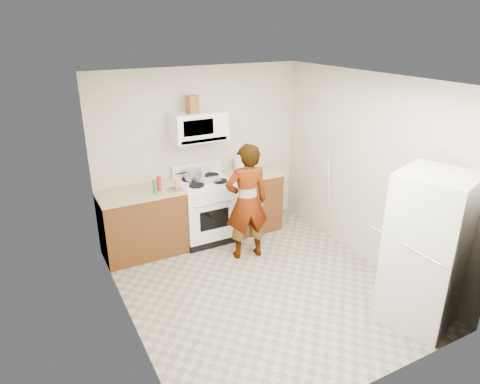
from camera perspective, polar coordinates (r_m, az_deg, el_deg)
floor at (r=5.47m, az=2.87°, el=-12.34°), size 3.60×3.60×0.00m
back_wall at (r=6.39m, az=-5.17°, el=5.20°), size 3.20×0.02×2.50m
right_wall at (r=5.81m, az=16.72°, el=2.65°), size 0.02×3.60×2.50m
cabinet_left at (r=6.10m, az=-12.82°, el=-4.17°), size 1.12×0.62×0.90m
counter_left at (r=5.92m, az=-13.20°, el=-0.09°), size 1.14×0.64×0.03m
cabinet_right at (r=6.69m, az=1.44°, el=-1.23°), size 0.80×0.62×0.90m
counter_right at (r=6.52m, az=1.47°, el=2.55°), size 0.82×0.64×0.03m
gas_range at (r=6.35m, az=-4.68°, el=-2.25°), size 0.76×0.65×1.13m
microwave at (r=6.08m, az=-5.52°, el=8.71°), size 0.76×0.38×0.40m
person at (r=5.73m, az=0.91°, el=-1.35°), size 0.66×0.50×1.62m
fridge at (r=4.89m, az=23.55°, el=-7.17°), size 0.89×0.89×1.70m
kettle at (r=6.56m, az=-0.02°, el=3.74°), size 0.18×0.18×0.20m
jug at (r=5.95m, az=-6.39°, el=11.55°), size 0.16×0.16×0.24m
saucepan at (r=6.18m, az=-6.29°, el=2.36°), size 0.26×0.26×0.14m
tray at (r=6.12m, az=-3.83°, el=1.57°), size 0.26×0.17×0.05m
bottle_spray at (r=5.85m, az=-10.72°, el=1.13°), size 0.07×0.07×0.20m
bottle_hot_sauce at (r=5.85m, az=-8.49°, el=0.98°), size 0.07×0.07×0.15m
bottle_green_cap at (r=5.77m, az=-11.29°, el=0.70°), size 0.07×0.07×0.19m
pot_lid at (r=5.89m, az=-8.85°, el=0.36°), size 0.29×0.29×0.01m
broom at (r=6.51m, az=11.79°, el=-0.51°), size 0.27×0.14×1.28m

